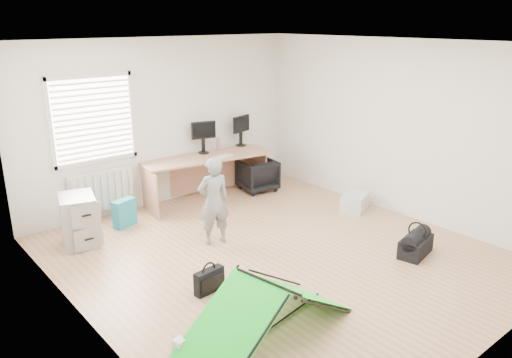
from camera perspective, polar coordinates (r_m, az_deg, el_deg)
ground at (r=6.66m, az=2.24°, el=-8.62°), size 5.50×5.50×0.00m
back_wall at (r=8.36m, az=-10.47°, el=6.42°), size 5.00×0.02×2.70m
window at (r=7.78m, az=-18.12°, el=6.49°), size 1.20×0.06×1.20m
radiator at (r=8.02m, az=-17.26°, el=-1.27°), size 1.00×0.12×0.60m
desk at (r=8.55m, az=-5.59°, el=0.15°), size 2.30×1.05×0.76m
filing_cabinet at (r=7.23m, az=-19.60°, el=-4.45°), size 0.59×0.70×0.70m
monitor_left at (r=8.59m, az=-6.06°, el=4.27°), size 0.44×0.20×0.41m
monitor_right at (r=9.07m, az=-1.75°, el=5.07°), size 0.43×0.19×0.41m
keyboard at (r=8.31m, az=-4.07°, el=2.48°), size 0.49×0.25×0.02m
thermos at (r=8.77m, az=-4.36°, el=3.98°), size 0.06×0.06×0.22m
office_chair at (r=8.97m, az=0.16°, el=0.46°), size 0.70×0.72×0.57m
person at (r=6.77m, az=-4.88°, el=-2.56°), size 0.50×0.39×1.22m
kite at (r=5.04m, az=1.38°, el=-14.42°), size 1.90×1.08×0.56m
storage_crate at (r=8.23m, az=11.23°, el=-2.61°), size 0.58×0.50×0.27m
tote_bag at (r=7.69m, az=-14.81°, el=-3.78°), size 0.38×0.25×0.42m
laptop_bag at (r=5.79m, az=-5.38°, el=-11.50°), size 0.38×0.14×0.28m
white_box at (r=4.99m, az=-8.72°, el=-18.17°), size 0.13×0.13×0.11m
duffel_bag at (r=6.92m, az=17.77°, el=-7.33°), size 0.60×0.40×0.24m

